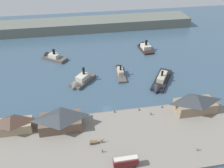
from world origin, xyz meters
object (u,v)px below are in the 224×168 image
Objects in this scene: ferry_shed_east_terminal at (12,124)px; ferry_approaching_east at (52,57)px; mooring_post_west at (115,112)px; pedestrian_standing_center at (197,149)px; street_tram at (126,162)px; mooring_post_east at (162,107)px; ferry_shed_customs_shed at (195,103)px; horse_cart at (96,142)px; ferry_shed_west_terminal at (60,120)px; mooring_post_center_west at (139,110)px; pedestrian_at_waters_edge at (151,114)px; ferry_moored_east at (160,82)px; pedestrian_by_tram at (102,151)px; ferry_departing_north at (145,47)px; ferry_mid_harbor at (120,71)px; ferry_outer_harbor at (80,82)px.

ferry_approaching_east is (13.11, 66.63, -3.68)m from ferry_shed_east_terminal.
pedestrian_standing_center is at bearing -45.73° from mooring_post_west.
mooring_post_east is at bearing 50.01° from street_tram.
ferry_shed_customs_shed is 3.18× the size of horse_cart.
ferry_shed_west_terminal is at bearing -179.83° from ferry_shed_customs_shed.
ferry_approaching_east is at bearing 123.80° from mooring_post_center_west.
mooring_post_east is at bearing -1.38° from mooring_post_west.
pedestrian_at_waters_edge is 81.83m from ferry_approaching_east.
ferry_moored_east reaches higher than street_tram.
pedestrian_by_tram reaches higher than mooring_post_east.
mooring_post_west is at bearing -117.29° from ferry_departing_north.
ferry_shed_customs_shed is 49.90m from ferry_mid_harbor.
horse_cart is 6.45× the size of mooring_post_center_west.
ferry_departing_north is (18.53, 71.34, -0.49)m from pedestrian_at_waters_edge.
ferry_shed_west_terminal is at bearing -3.56° from ferry_shed_east_terminal.
mooring_post_center_west is 0.04× the size of ferry_moored_east.
street_tram is 9.82× the size of mooring_post_west.
street_tram is 67.66m from ferry_mid_harbor.
pedestrian_standing_center is 0.09× the size of ferry_mid_harbor.
street_tram is 0.49× the size of ferry_outer_harbor.
ferry_outer_harbor is (-29.95, 33.44, -0.48)m from pedestrian_at_waters_edge.
street_tram is at bearing -47.35° from ferry_shed_west_terminal.
street_tram is at bearing -147.27° from ferry_shed_customs_shed.
mooring_post_center_west is at bearing 3.56° from ferry_shed_east_terminal.
ferry_shed_customs_shed reaches higher than ferry_shed_east_terminal.
ferry_shed_east_terminal is at bearing 179.45° from pedestrian_at_waters_edge.
ferry_shed_customs_shed reaches higher than ferry_moored_east.
mooring_post_east is (24.50, 29.20, -2.12)m from street_tram.
ferry_approaching_east reaches higher than street_tram.
street_tram is 30.82m from pedestrian_at_waters_edge.
pedestrian_at_waters_edge is 25.59m from pedestrian_standing_center.
ferry_departing_north reaches higher than horse_cart.
street_tram is 29.88m from mooring_post_west.
horse_cart is 46.19m from ferry_outer_harbor.
mooring_post_center_west is at bearing -49.00° from ferry_outer_harbor.
ferry_shed_east_terminal is at bearing -177.07° from mooring_post_east.
ferry_shed_customs_shed reaches higher than ferry_mid_harbor.
ferry_moored_east is (40.29, 37.75, -0.82)m from horse_cart.
mooring_post_center_west is at bearing 7.40° from ferry_shed_west_terminal.
street_tram is (-38.54, -24.76, -1.73)m from ferry_shed_customs_shed.
ferry_departing_north is (78.32, 70.77, -3.63)m from ferry_shed_east_terminal.
ferry_approaching_east is at bearing 124.78° from pedestrian_at_waters_edge.
ferry_shed_west_terminal is 19.80× the size of mooring_post_east.
pedestrian_standing_center reaches higher than pedestrian_by_tram.
ferry_departing_north is at bearing 63.96° from pedestrian_by_tram.
horse_cart is 82.32m from ferry_approaching_east.
ferry_shed_east_terminal reaches higher than pedestrian_at_waters_edge.
ferry_outer_harbor is (-5.08, 50.93, -0.48)m from pedestrian_by_tram.
ferry_shed_east_terminal is 67.67m from ferry_mid_harbor.
street_tram is at bearing -72.54° from ferry_approaching_east.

